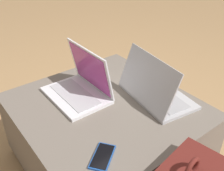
# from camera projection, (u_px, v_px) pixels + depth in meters

# --- Properties ---
(ground_plane) EXTENTS (14.00, 14.00, 0.00)m
(ground_plane) POSITION_uv_depth(u_px,v_px,m) (107.00, 163.00, 1.51)
(ground_plane) COLOR tan
(ottoman) EXTENTS (0.85, 0.81, 0.41)m
(ottoman) POSITION_uv_depth(u_px,v_px,m) (106.00, 136.00, 1.40)
(ottoman) COLOR #3D3832
(ottoman) RESTS_ON ground_plane
(laptop_near) EXTENTS (0.34, 0.24, 0.25)m
(laptop_near) POSITION_uv_depth(u_px,v_px,m) (81.00, 86.00, 1.34)
(laptop_near) COLOR silver
(laptop_near) RESTS_ON ottoman
(laptop_far) EXTENTS (0.41, 0.29, 0.24)m
(laptop_far) POSITION_uv_depth(u_px,v_px,m) (154.00, 90.00, 1.31)
(laptop_far) COLOR #B7B7BC
(laptop_far) RESTS_ON ottoman
(cell_phone) EXTENTS (0.14, 0.15, 0.01)m
(cell_phone) POSITION_uv_depth(u_px,v_px,m) (103.00, 157.00, 1.00)
(cell_phone) COLOR #1E4C9E
(cell_phone) RESTS_ON ottoman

